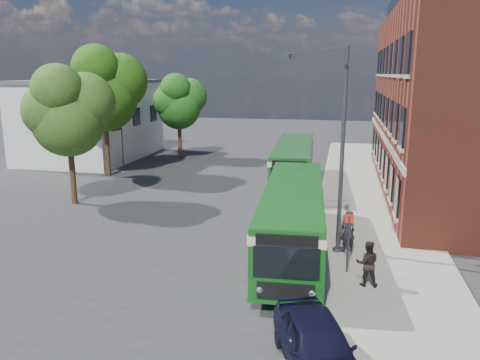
% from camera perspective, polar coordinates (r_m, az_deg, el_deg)
% --- Properties ---
extents(ground, '(120.00, 120.00, 0.00)m').
position_cam_1_polar(ground, '(24.06, -0.69, -6.28)').
color(ground, '#29292C').
rests_on(ground, ground).
extents(pavement, '(6.00, 48.00, 0.15)m').
position_cam_1_polar(pavement, '(31.18, 15.40, -2.12)').
color(pavement, gray).
rests_on(pavement, ground).
extents(kerb_line, '(0.12, 48.00, 0.01)m').
position_cam_1_polar(kerb_line, '(31.17, 9.79, -1.98)').
color(kerb_line, beige).
rests_on(kerb_line, ground).
extents(white_building, '(9.40, 13.40, 7.30)m').
position_cam_1_polar(white_building, '(46.54, -17.61, 7.06)').
color(white_building, silver).
rests_on(white_building, ground).
extents(flagpole, '(0.95, 0.10, 9.00)m').
position_cam_1_polar(flagpole, '(39.42, -14.30, 8.18)').
color(flagpole, '#3A3C40').
rests_on(flagpole, ground).
extents(street_lamp, '(2.96, 2.38, 9.00)m').
position_cam_1_polar(street_lamp, '(20.37, 11.35, 3.86)').
color(street_lamp, '#3A3C40').
rests_on(street_lamp, ground).
extents(bus_stop_sign, '(0.35, 0.08, 2.52)m').
position_cam_1_polar(bus_stop_sign, '(19.04, 13.07, -7.07)').
color(bus_stop_sign, '#3A3C40').
rests_on(bus_stop_sign, ground).
extents(bus_front, '(3.37, 12.12, 3.02)m').
position_cam_1_polar(bus_front, '(20.95, 6.50, -4.03)').
color(bus_front, '#135016').
rests_on(bus_front, ground).
extents(bus_rear, '(3.22, 11.97, 3.02)m').
position_cam_1_polar(bus_rear, '(33.58, 6.52, 2.39)').
color(bus_rear, '#1C4F1E').
rests_on(bus_rear, ground).
extents(parked_car, '(3.14, 4.72, 1.49)m').
position_cam_1_polar(parked_car, '(13.22, 9.40, -19.27)').
color(parked_car, black).
rests_on(parked_car, pavement).
extents(pedestrian_a, '(0.82, 0.71, 1.89)m').
position_cam_1_polar(pedestrian_a, '(21.26, 13.01, -6.12)').
color(pedestrian_a, black).
rests_on(pedestrian_a, pavement).
extents(pedestrian_b, '(0.88, 0.70, 1.75)m').
position_cam_1_polar(pedestrian_b, '(18.20, 15.26, -9.78)').
color(pedestrian_b, black).
rests_on(pedestrian_b, pavement).
extents(tree_left, '(5.02, 4.77, 8.48)m').
position_cam_1_polar(tree_left, '(29.89, -20.26, 7.98)').
color(tree_left, '#372314').
rests_on(tree_left, ground).
extents(tree_mid, '(5.93, 5.64, 10.02)m').
position_cam_1_polar(tree_mid, '(37.56, -16.25, 10.70)').
color(tree_mid, '#372314').
rests_on(tree_mid, ground).
extents(tree_right, '(4.71, 4.47, 7.94)m').
position_cam_1_polar(tree_right, '(44.21, -7.42, 9.52)').
color(tree_right, '#372314').
rests_on(tree_right, ground).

